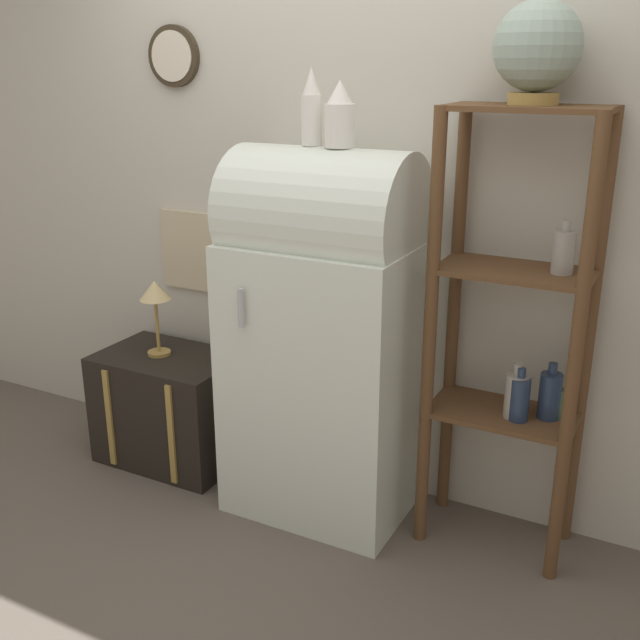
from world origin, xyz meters
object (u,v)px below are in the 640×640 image
object	(u,v)px
globe	(538,48)
desk_lamp	(155,297)
suitcase_trunk	(171,407)
vase_center	(340,116)
refrigerator	(323,334)
vase_left	(312,109)

from	to	relation	value
globe	desk_lamp	xyz separation A→B (m)	(-1.64, -0.11, -1.08)
suitcase_trunk	desk_lamp	distance (m)	0.56
vase_center	refrigerator	bearing A→B (deg)	178.72
globe	vase_left	bearing A→B (deg)	-172.82
vase_left	desk_lamp	distance (m)	1.20
refrigerator	globe	distance (m)	1.35
refrigerator	desk_lamp	distance (m)	0.89
vase_left	globe	bearing A→B (deg)	7.18
suitcase_trunk	vase_left	xyz separation A→B (m)	(0.79, 0.00, 1.43)
suitcase_trunk	desk_lamp	size ratio (longest dim) A/B	1.83
refrigerator	suitcase_trunk	xyz separation A→B (m)	(-0.84, 0.01, -0.53)
refrigerator	globe	xyz separation A→B (m)	(0.75, 0.11, 1.11)
suitcase_trunk	vase_center	xyz separation A→B (m)	(0.91, -0.01, 1.40)
globe	desk_lamp	bearing A→B (deg)	-176.25
globe	desk_lamp	world-z (taller)	globe
desk_lamp	suitcase_trunk	bearing A→B (deg)	5.20
refrigerator	vase_center	world-z (taller)	vase_center
suitcase_trunk	vase_center	world-z (taller)	vase_center
refrigerator	suitcase_trunk	size ratio (longest dim) A/B	2.34
refrigerator	vase_left	world-z (taller)	vase_left
refrigerator	vase_center	size ratio (longest dim) A/B	6.38
refrigerator	suitcase_trunk	bearing A→B (deg)	179.27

